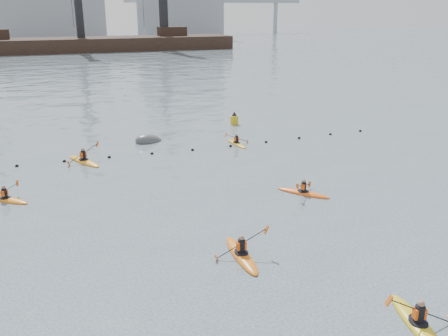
{
  "coord_description": "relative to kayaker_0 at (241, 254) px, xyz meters",
  "views": [
    {
      "loc": [
        -8.4,
        -9.91,
        10.04
      ],
      "look_at": [
        -1.06,
        10.0,
        2.8
      ],
      "focal_mm": 38.0,
      "sensor_mm": 36.0,
      "label": 1
    }
  ],
  "objects": [
    {
      "name": "kayaker_2",
      "position": [
        -9.8,
        10.15,
        -0.01
      ],
      "size": [
        2.7,
        2.5,
        0.98
      ],
      "rotation": [
        0.0,
        0.0,
        0.84
      ],
      "color": "orange",
      "rests_on": "ground"
    },
    {
      "name": "kayaker_4",
      "position": [
        5.97,
        5.35,
        -0.01
      ],
      "size": [
        2.48,
        2.79,
        1.1
      ],
      "rotation": [
        0.0,
        0.0,
        3.84
      ],
      "color": "#E85915",
      "rests_on": "ground"
    },
    {
      "name": "kayaker_1",
      "position": [
        3.71,
        -6.35,
        0.0
      ],
      "size": [
        2.45,
        3.62,
        1.42
      ],
      "rotation": [
        0.0,
        0.0,
        -0.22
      ],
      "color": "gold",
      "rests_on": "ground"
    },
    {
      "name": "kayaker_3",
      "position": [
        6.18,
        16.12,
        -0.02
      ],
      "size": [
        2.02,
        2.96,
        1.12
      ],
      "rotation": [
        0.0,
        0.0,
        0.1
      ],
      "color": "gold",
      "rests_on": "ground"
    },
    {
      "name": "barge_pier",
      "position": [
        1.32,
        103.44,
        1.79
      ],
      "size": [
        72.0,
        19.3,
        29.5
      ],
      "color": "black",
      "rests_on": "ground"
    },
    {
      "name": "kayaker_5",
      "position": [
        -5.21,
        15.64,
        0.0
      ],
      "size": [
        2.29,
        3.53,
        1.35
      ],
      "rotation": [
        0.0,
        0.0,
        0.46
      ],
      "color": "orange",
      "rests_on": "ground"
    },
    {
      "name": "skyline",
      "position": [
        3.77,
        143.72,
        9.14
      ],
      "size": [
        141.0,
        28.0,
        22.0
      ],
      "color": "gray",
      "rests_on": "ground"
    },
    {
      "name": "mooring_buoy",
      "position": [
        0.02,
        19.22,
        -0.11
      ],
      "size": [
        2.67,
        1.82,
        1.58
      ],
      "primitive_type": "ellipsoid",
      "rotation": [
        0.0,
        0.21,
        0.21
      ],
      "color": "#3B3D40",
      "rests_on": "ground"
    },
    {
      "name": "nav_buoy",
      "position": [
        8.44,
        22.33,
        0.29
      ],
      "size": [
        0.72,
        0.72,
        1.3
      ],
      "color": "#BC9E12",
      "rests_on": "ground"
    },
    {
      "name": "kayaker_0",
      "position": [
        0.0,
        0.0,
        0.0
      ],
      "size": [
        2.44,
        3.51,
        1.39
      ],
      "rotation": [
        0.0,
        0.0,
        -0.04
      ],
      "color": "#CD6713",
      "rests_on": "ground"
    },
    {
      "name": "float_line",
      "position": [
        1.04,
        15.98,
        -0.08
      ],
      "size": [
        33.24,
        0.73,
        0.24
      ],
      "color": "black",
      "rests_on": "ground"
    }
  ]
}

